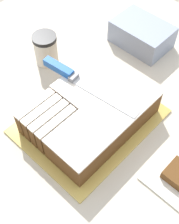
# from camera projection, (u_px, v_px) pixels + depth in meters

# --- Properties ---
(ground_plane) EXTENTS (8.00, 8.00, 0.00)m
(ground_plane) POSITION_uv_depth(u_px,v_px,m) (110.00, 218.00, 1.64)
(ground_plane) COLOR #9E9384
(countertop) EXTENTS (1.40, 1.10, 0.93)m
(countertop) POSITION_uv_depth(u_px,v_px,m) (117.00, 181.00, 1.26)
(countertop) COLOR beige
(countertop) RESTS_ON ground_plane
(cake_board) EXTENTS (0.29, 0.37, 0.01)m
(cake_board) POSITION_uv_depth(u_px,v_px,m) (90.00, 121.00, 0.87)
(cake_board) COLOR gold
(cake_board) RESTS_ON countertop
(cake) EXTENTS (0.24, 0.32, 0.08)m
(cake) POSITION_uv_depth(u_px,v_px,m) (91.00, 112.00, 0.84)
(cake) COLOR brown
(cake) RESTS_ON cake_board
(knife) EXTENTS (0.31, 0.06, 0.02)m
(knife) POSITION_uv_depth(u_px,v_px,m) (71.00, 75.00, 0.85)
(knife) COLOR silver
(knife) RESTS_ON cake
(coffee_cup) EXTENTS (0.08, 0.08, 0.10)m
(coffee_cup) POSITION_uv_depth(u_px,v_px,m) (46.00, 49.00, 0.98)
(coffee_cup) COLOR beige
(coffee_cup) RESTS_ON countertop
(paper_napkin) EXTENTS (0.14, 0.14, 0.01)m
(paper_napkin) POSITION_uv_depth(u_px,v_px,m) (178.00, 177.00, 0.77)
(paper_napkin) COLOR white
(paper_napkin) RESTS_ON countertop
(brownie) EXTENTS (0.07, 0.07, 0.02)m
(brownie) POSITION_uv_depth(u_px,v_px,m) (179.00, 174.00, 0.76)
(brownie) COLOR brown
(brownie) RESTS_ON paper_napkin
(storage_box) EXTENTS (0.19, 0.13, 0.08)m
(storage_box) POSITION_uv_depth(u_px,v_px,m) (142.00, 34.00, 1.04)
(storage_box) COLOR #8C99B2
(storage_box) RESTS_ON countertop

